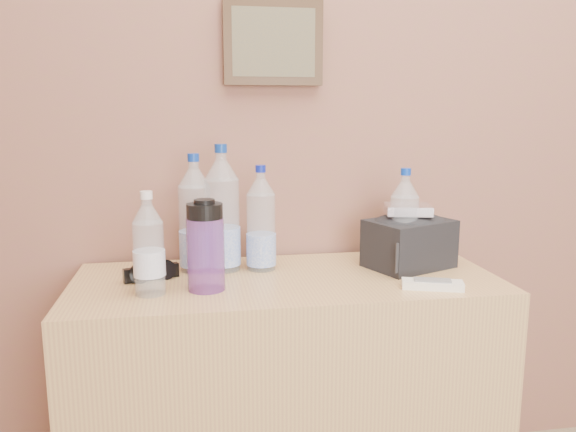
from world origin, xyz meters
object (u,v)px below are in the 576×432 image
at_px(pet_small, 149,250).
at_px(pet_large_b, 222,215).
at_px(pet_large_c, 261,224).
at_px(ac_remote, 432,285).
at_px(pet_large_a, 195,220).
at_px(toiletry_bag, 409,240).
at_px(foil_packet, 408,209).
at_px(sunglasses, 151,273).
at_px(pet_large_d, 404,226).
at_px(nalgene_bottle, 206,246).
at_px(dresser, 287,399).

bearing_deg(pet_small, pet_large_b, 44.99).
xyz_separation_m(pet_large_c, ac_remote, (0.42, -0.26, -0.13)).
xyz_separation_m(pet_large_a, toiletry_bag, (0.63, -0.07, -0.07)).
bearing_deg(foil_packet, sunglasses, -179.46).
distance_m(sunglasses, ac_remote, 0.76).
relative_size(pet_large_d, sunglasses, 1.96).
bearing_deg(pet_small, pet_large_a, 59.69).
distance_m(pet_small, nalgene_bottle, 0.14).
relative_size(pet_large_b, pet_large_c, 1.20).
xyz_separation_m(pet_large_a, foil_packet, (0.62, -0.07, 0.02)).
xyz_separation_m(pet_large_d, sunglasses, (-0.72, 0.02, -0.11)).
distance_m(pet_large_b, sunglasses, 0.26).
bearing_deg(sunglasses, ac_remote, -34.41).
bearing_deg(foil_packet, pet_large_c, 173.52).
bearing_deg(nalgene_bottle, pet_large_b, 73.71).
distance_m(pet_large_c, sunglasses, 0.34).
relative_size(pet_large_a, sunglasses, 2.24).
height_order(dresser, pet_large_b, pet_large_b).
height_order(ac_remote, foil_packet, foil_packet).
distance_m(dresser, ac_remote, 0.55).
bearing_deg(pet_large_c, pet_small, -149.38).
relative_size(pet_large_d, pet_small, 1.13).
height_order(nalgene_bottle, toiletry_bag, nalgene_bottle).
bearing_deg(sunglasses, pet_large_b, 0.23).
xyz_separation_m(pet_large_a, pet_large_b, (0.08, -0.01, 0.01)).
bearing_deg(pet_large_c, pet_large_a, 173.90).
distance_m(ac_remote, toiletry_bag, 0.22).
height_order(pet_small, sunglasses, pet_small).
bearing_deg(pet_small, pet_large_c, 30.62).
height_order(pet_large_d, ac_remote, pet_large_d).
xyz_separation_m(pet_large_d, pet_small, (-0.72, -0.11, -0.02)).
xyz_separation_m(pet_large_b, toiletry_bag, (0.55, -0.06, -0.08)).
bearing_deg(pet_large_b, nalgene_bottle, -106.29).
height_order(sunglasses, toiletry_bag, toiletry_bag).
bearing_deg(pet_large_b, toiletry_bag, -6.56).
distance_m(pet_large_b, pet_large_d, 0.53).
distance_m(pet_large_a, toiletry_bag, 0.63).
bearing_deg(sunglasses, pet_large_d, -20.38).
xyz_separation_m(dresser, foil_packet, (0.37, 0.05, 0.54)).
xyz_separation_m(sunglasses, ac_remote, (0.73, -0.21, -0.01)).
height_order(pet_large_a, ac_remote, pet_large_a).
height_order(pet_large_b, foil_packet, pet_large_b).
relative_size(pet_large_b, pet_small, 1.39).
bearing_deg(toiletry_bag, foil_packet, 153.34).
bearing_deg(ac_remote, pet_large_b, 170.87).
distance_m(dresser, sunglasses, 0.54).
height_order(pet_small, ac_remote, pet_small).
bearing_deg(toiletry_bag, pet_large_c, 151.17).
xyz_separation_m(pet_large_c, toiletry_bag, (0.44, -0.05, -0.06)).
xyz_separation_m(pet_large_b, pet_large_c, (0.11, -0.01, -0.03)).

